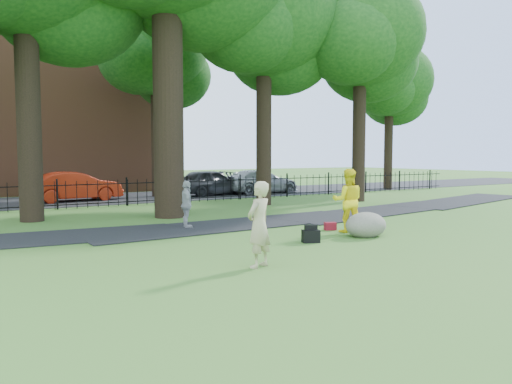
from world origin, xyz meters
TOP-DOWN VIEW (x-y plane):
  - ground at (0.00, 0.00)m, footprint 120.00×120.00m
  - footpath at (1.00, 3.90)m, footprint 36.07×3.85m
  - street at (0.00, 16.00)m, footprint 80.00×7.00m
  - iron_fence at (0.00, 12.00)m, footprint 44.00×0.04m
  - tree_row at (0.52, 8.40)m, footprint 26.82×7.96m
  - woman at (-1.67, -1.75)m, footprint 0.76×0.64m
  - man at (3.11, 0.78)m, footprint 1.17×1.12m
  - pedestrian at (-0.64, 4.04)m, footprint 0.57×0.95m
  - boulder at (3.01, -0.08)m, footprint 1.43×1.17m
  - backpack at (1.06, -0.04)m, footprint 0.52×0.42m
  - red_bag at (2.94, 1.36)m, footprint 0.41×0.33m
  - red_sedan at (-1.52, 15.49)m, footprint 4.63×2.01m
  - grey_car at (5.88, 15.10)m, footprint 4.64×2.41m
  - silver_car at (9.16, 14.93)m, footprint 4.86×2.00m

SIDE VIEW (x-z plane):
  - ground at x=0.00m, z-range 0.00..0.00m
  - footpath at x=1.00m, z-range -0.01..0.01m
  - street at x=0.00m, z-range -0.01..0.01m
  - red_bag at x=2.94m, z-range 0.00..0.24m
  - backpack at x=1.06m, z-range 0.00..0.33m
  - boulder at x=3.01m, z-range 0.00..0.75m
  - iron_fence at x=0.00m, z-range 0.00..1.20m
  - silver_car at x=9.16m, z-range 0.00..1.41m
  - red_sedan at x=-1.52m, z-range 0.00..1.48m
  - pedestrian at x=-0.64m, z-range 0.00..1.51m
  - grey_car at x=5.88m, z-range 0.00..1.51m
  - woman at x=-1.67m, z-range 0.00..1.78m
  - man at x=3.11m, z-range 0.00..1.90m
  - tree_row at x=0.52m, z-range 1.94..14.36m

